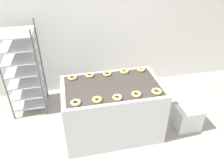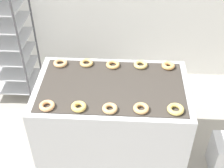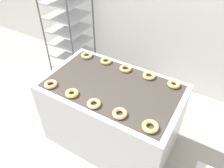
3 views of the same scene
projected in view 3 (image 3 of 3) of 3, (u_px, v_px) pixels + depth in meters
name	position (u px, v px, depth m)	size (l,w,h in m)	color
fryer_machine	(112.00, 114.00, 2.54)	(1.45, 0.89, 0.88)	silver
baking_rack_cart	(69.00, 29.00, 3.43)	(0.57, 0.59, 1.57)	#4C4C51
donut_near_leftmost	(51.00, 84.00, 2.24)	(0.13, 0.13, 0.04)	#ECA76D
donut_near_left	(72.00, 93.00, 2.13)	(0.13, 0.13, 0.04)	#E5BE60
donut_near_center	(94.00, 104.00, 2.03)	(0.13, 0.13, 0.04)	#DFA96C
donut_near_right	(120.00, 113.00, 1.93)	(0.14, 0.14, 0.04)	tan
donut_near_rightmost	(150.00, 126.00, 1.82)	(0.14, 0.14, 0.04)	#D9BE62
donut_far_leftmost	(87.00, 55.00, 2.66)	(0.14, 0.14, 0.04)	#E2AB70
donut_far_left	(106.00, 61.00, 2.57)	(0.13, 0.13, 0.03)	tan
donut_far_center	(126.00, 69.00, 2.45)	(0.14, 0.14, 0.03)	tan
donut_far_right	(149.00, 76.00, 2.35)	(0.14, 0.14, 0.04)	#D8B96A
donut_far_rightmost	(174.00, 84.00, 2.24)	(0.13, 0.13, 0.04)	#E5A55F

